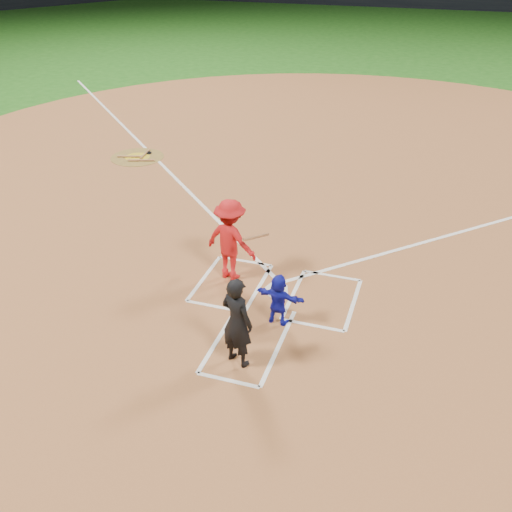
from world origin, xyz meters
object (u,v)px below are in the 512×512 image
(on_deck_circle, at_px, (137,157))
(umpire, at_px, (237,322))
(batter_at_plate, at_px, (231,240))
(home_plate, at_px, (276,290))
(catcher, at_px, (278,299))

(on_deck_circle, height_order, umpire, umpire)
(on_deck_circle, xyz_separation_m, batter_at_plate, (5.38, -5.82, 0.88))
(umpire, xyz_separation_m, batter_at_plate, (-1.04, 2.52, 0.05))
(home_plate, relative_size, catcher, 0.59)
(home_plate, height_order, on_deck_circle, home_plate)
(catcher, height_order, umpire, umpire)
(on_deck_circle, distance_m, umpire, 10.55)
(catcher, bearing_deg, home_plate, -64.68)
(catcher, distance_m, umpire, 1.37)
(catcher, xyz_separation_m, batter_at_plate, (-1.39, 1.23, 0.38))
(on_deck_circle, height_order, batter_at_plate, batter_at_plate)
(umpire, bearing_deg, catcher, -84.18)
(batter_at_plate, bearing_deg, catcher, -41.53)
(home_plate, relative_size, umpire, 0.36)
(catcher, distance_m, batter_at_plate, 1.89)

